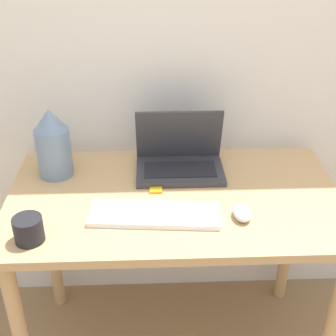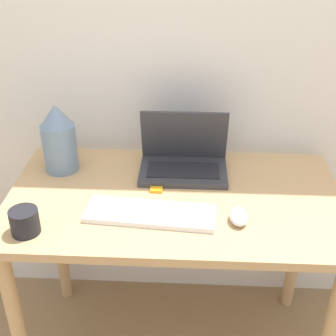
# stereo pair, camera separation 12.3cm
# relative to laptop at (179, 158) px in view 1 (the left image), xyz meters

# --- Properties ---
(wall_back) EXTENTS (6.00, 0.05, 2.50)m
(wall_back) POSITION_rel_laptop_xyz_m (-0.03, 0.21, 0.45)
(wall_back) COLOR silver
(wall_back) RESTS_ON ground_plane
(desk) EXTENTS (1.14, 0.64, 0.75)m
(desk) POSITION_rel_laptop_xyz_m (-0.03, -0.17, -0.16)
(desk) COLOR tan
(desk) RESTS_ON ground_plane
(laptop) EXTENTS (0.32, 0.21, 0.22)m
(laptop) POSITION_rel_laptop_xyz_m (0.00, 0.00, 0.00)
(laptop) COLOR #333338
(laptop) RESTS_ON desk
(keyboard) EXTENTS (0.42, 0.17, 0.02)m
(keyboard) POSITION_rel_laptop_xyz_m (-0.10, -0.29, -0.04)
(keyboard) COLOR white
(keyboard) RESTS_ON desk
(mouse) EXTENTS (0.06, 0.09, 0.04)m
(mouse) POSITION_rel_laptop_xyz_m (0.18, -0.31, -0.03)
(mouse) COLOR silver
(mouse) RESTS_ON desk
(vase) EXTENTS (0.12, 0.12, 0.25)m
(vase) POSITION_rel_laptop_xyz_m (-0.45, -0.01, 0.08)
(vase) COLOR slate
(vase) RESTS_ON desk
(mp3_player) EXTENTS (0.04, 0.05, 0.01)m
(mp3_player) POSITION_rel_laptop_xyz_m (-0.09, -0.14, -0.04)
(mp3_player) COLOR orange
(mp3_player) RESTS_ON desk
(mug) EXTENTS (0.09, 0.09, 0.08)m
(mug) POSITION_rel_laptop_xyz_m (-0.46, -0.40, -0.01)
(mug) COLOR black
(mug) RESTS_ON desk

